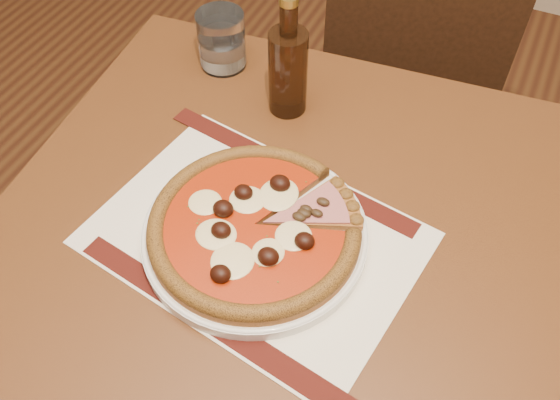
{
  "coord_description": "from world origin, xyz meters",
  "views": [
    {
      "loc": [
        0.45,
        0.58,
        1.43
      ],
      "look_at": [
        0.23,
        1.06,
        0.78
      ],
      "focal_mm": 38.0,
      "sensor_mm": 36.0,
      "label": 1
    }
  ],
  "objects_px": {
    "plate": "(255,234)",
    "pizza": "(254,226)",
    "table": "(275,262)",
    "bottle": "(288,68)",
    "chair_far": "(403,85)",
    "water_glass": "(222,40)"
  },
  "relations": [
    {
      "from": "pizza",
      "to": "water_glass",
      "type": "relative_size",
      "value": 2.89
    },
    {
      "from": "chair_far",
      "to": "water_glass",
      "type": "height_order",
      "value": "water_glass"
    },
    {
      "from": "pizza",
      "to": "water_glass",
      "type": "bearing_deg",
      "value": 124.79
    },
    {
      "from": "table",
      "to": "plate",
      "type": "distance_m",
      "value": 0.12
    },
    {
      "from": "chair_far",
      "to": "pizza",
      "type": "distance_m",
      "value": 0.79
    },
    {
      "from": "table",
      "to": "water_glass",
      "type": "relative_size",
      "value": 8.6
    },
    {
      "from": "table",
      "to": "bottle",
      "type": "bearing_deg",
      "value": 110.08
    },
    {
      "from": "chair_far",
      "to": "bottle",
      "type": "bearing_deg",
      "value": 60.64
    },
    {
      "from": "bottle",
      "to": "water_glass",
      "type": "bearing_deg",
      "value": 159.67
    },
    {
      "from": "table",
      "to": "pizza",
      "type": "xyz_separation_m",
      "value": [
        -0.01,
        -0.04,
        0.13
      ]
    },
    {
      "from": "table",
      "to": "pizza",
      "type": "distance_m",
      "value": 0.14
    },
    {
      "from": "chair_far",
      "to": "plate",
      "type": "bearing_deg",
      "value": 70.57
    },
    {
      "from": "water_glass",
      "to": "bottle",
      "type": "height_order",
      "value": "bottle"
    },
    {
      "from": "plate",
      "to": "bottle",
      "type": "xyz_separation_m",
      "value": [
        -0.07,
        0.27,
        0.07
      ]
    },
    {
      "from": "chair_far",
      "to": "bottle",
      "type": "relative_size",
      "value": 3.97
    },
    {
      "from": "plate",
      "to": "pizza",
      "type": "distance_m",
      "value": 0.02
    },
    {
      "from": "bottle",
      "to": "chair_far",
      "type": "bearing_deg",
      "value": 77.71
    },
    {
      "from": "chair_far",
      "to": "plate",
      "type": "height_order",
      "value": "chair_far"
    },
    {
      "from": "table",
      "to": "bottle",
      "type": "relative_size",
      "value": 4.16
    },
    {
      "from": "pizza",
      "to": "water_glass",
      "type": "xyz_separation_m",
      "value": [
        -0.22,
        0.32,
        0.02
      ]
    },
    {
      "from": "chair_far",
      "to": "table",
      "type": "bearing_deg",
      "value": 71.46
    },
    {
      "from": "table",
      "to": "chair_far",
      "type": "relative_size",
      "value": 1.05
    }
  ]
}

